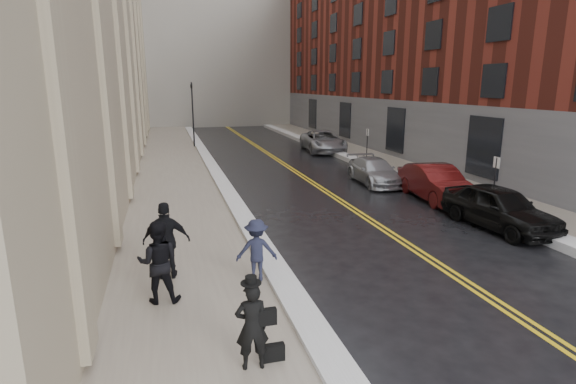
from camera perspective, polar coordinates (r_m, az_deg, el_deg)
ground at (r=9.84m, az=17.85°, el=-18.10°), size 160.00×160.00×0.00m
sidewalk_left at (r=23.44m, az=-14.10°, el=0.86°), size 4.00×64.00×0.15m
sidewalk_right at (r=27.23m, az=15.59°, el=2.50°), size 3.00×64.00×0.15m
lane_stripe_a at (r=24.54m, az=2.16°, el=1.65°), size 0.12×64.00×0.01m
lane_stripe_b at (r=24.62m, az=2.70°, el=1.68°), size 0.12×64.00×0.01m
snow_ridge_left at (r=23.57m, az=-8.52°, el=1.33°), size 0.70×60.80×0.26m
snow_ridge_right at (r=26.32m, az=12.13°, el=2.50°), size 0.85×60.80×0.30m
building_right at (r=37.55m, az=22.56°, el=18.60°), size 14.00×50.00×18.00m
traffic_signal at (r=37.02m, az=-12.01°, el=10.20°), size 0.18×0.15×5.20m
parking_sign_near at (r=19.97m, az=24.79°, el=1.60°), size 0.06×0.35×2.23m
parking_sign_far at (r=30.00m, az=10.02°, el=6.26°), size 0.06×0.35×2.23m
car_black at (r=17.68m, az=25.24°, el=-1.79°), size 2.17×4.69×1.55m
car_maroon at (r=21.01m, az=18.24°, el=1.12°), size 2.09×4.88×1.57m
car_silver_near at (r=23.78m, az=10.92°, el=2.62°), size 2.09×4.59×1.30m
car_silver_far at (r=34.66m, az=4.47°, el=6.45°), size 3.17×5.97×1.60m
pedestrian_main at (r=8.17m, az=-4.61°, el=-16.62°), size 0.61×0.42×1.62m
pedestrian_a at (r=10.75m, az=-16.17°, el=-8.51°), size 1.03×0.85×1.94m
pedestrian_b at (r=11.50m, az=-4.01°, el=-7.37°), size 1.13×0.76×1.62m
pedestrian_c at (r=11.95m, az=-15.17°, el=-5.98°), size 1.23×0.61×2.02m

